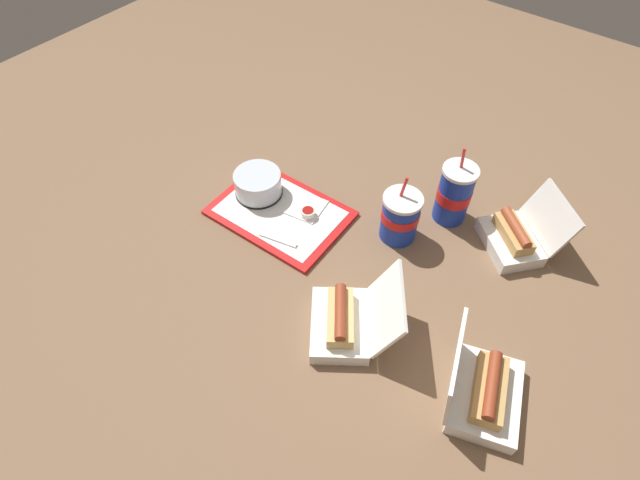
# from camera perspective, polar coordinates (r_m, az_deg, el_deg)

# --- Properties ---
(ground_plane) EXTENTS (3.20, 3.20, 0.00)m
(ground_plane) POSITION_cam_1_polar(r_m,az_deg,el_deg) (1.33, 2.06, -1.90)
(ground_plane) COLOR brown
(food_tray) EXTENTS (0.38, 0.27, 0.01)m
(food_tray) POSITION_cam_1_polar(r_m,az_deg,el_deg) (1.43, -4.57, 3.12)
(food_tray) COLOR red
(food_tray) RESTS_ON ground_plane
(cake_container) EXTENTS (0.14, 0.14, 0.07)m
(cake_container) POSITION_cam_1_polar(r_m,az_deg,el_deg) (1.46, -7.10, 6.32)
(cake_container) COLOR black
(cake_container) RESTS_ON food_tray
(ketchup_cup) EXTENTS (0.04, 0.04, 0.02)m
(ketchup_cup) POSITION_cam_1_polar(r_m,az_deg,el_deg) (1.40, -1.38, 3.12)
(ketchup_cup) COLOR white
(ketchup_cup) RESTS_ON food_tray
(napkin_stack) EXTENTS (0.12, 0.12, 0.00)m
(napkin_stack) POSITION_cam_1_polar(r_m,az_deg,el_deg) (1.43, -1.68, 3.82)
(napkin_stack) COLOR white
(napkin_stack) RESTS_ON food_tray
(plastic_fork) EXTENTS (0.11, 0.04, 0.00)m
(plastic_fork) POSITION_cam_1_polar(r_m,az_deg,el_deg) (1.35, -4.82, 0.03)
(plastic_fork) COLOR white
(plastic_fork) RESTS_ON food_tray
(clamshell_hotdog_left) EXTENTS (0.22, 0.24, 0.18)m
(clamshell_hotdog_left) POSITION_cam_1_polar(r_m,az_deg,el_deg) (1.15, 18.08, -16.06)
(clamshell_hotdog_left) COLOR white
(clamshell_hotdog_left) RESTS_ON ground_plane
(clamshell_hotdog_back) EXTENTS (0.25, 0.25, 0.15)m
(clamshell_hotdog_back) POSITION_cam_1_polar(r_m,az_deg,el_deg) (1.42, 21.45, 0.40)
(clamshell_hotdog_back) COLOR white
(clamshell_hotdog_back) RESTS_ON ground_plane
(clamshell_hotdog_corner) EXTENTS (0.27, 0.27, 0.16)m
(clamshell_hotdog_corner) POSITION_cam_1_polar(r_m,az_deg,el_deg) (1.17, 2.92, -9.21)
(clamshell_hotdog_corner) COLOR white
(clamshell_hotdog_corner) RESTS_ON ground_plane
(soda_cup_corner) EXTENTS (0.10, 0.10, 0.24)m
(soda_cup_corner) POSITION_cam_1_polar(r_m,az_deg,el_deg) (1.41, 15.09, 5.14)
(soda_cup_corner) COLOR #1938B7
(soda_cup_corner) RESTS_ON ground_plane
(soda_cup_right) EXTENTS (0.11, 0.11, 0.20)m
(soda_cup_right) POSITION_cam_1_polar(r_m,az_deg,el_deg) (1.34, 9.14, 2.69)
(soda_cup_right) COLOR #1938B7
(soda_cup_right) RESTS_ON ground_plane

